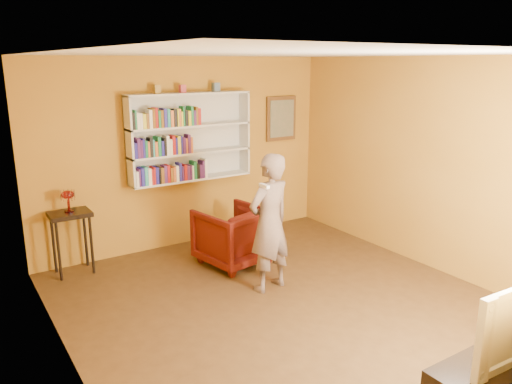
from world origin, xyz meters
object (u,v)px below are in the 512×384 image
(bookshelf, at_px, (189,137))
(ruby_lustre, at_px, (68,197))
(armchair, at_px, (233,236))
(console_table, at_px, (70,223))
(tv_cabinet, at_px, (503,383))
(person, at_px, (269,223))

(bookshelf, relative_size, ruby_lustre, 6.50)
(ruby_lustre, height_order, armchair, ruby_lustre)
(armchair, bearing_deg, ruby_lustre, -34.30)
(console_table, relative_size, ruby_lustre, 2.93)
(bookshelf, bearing_deg, tv_cabinet, -85.54)
(bookshelf, relative_size, console_table, 2.22)
(armchair, relative_size, person, 0.52)
(bookshelf, height_order, person, bookshelf)
(console_table, xyz_separation_m, person, (1.83, -1.73, 0.15))
(ruby_lustre, bearing_deg, tv_cabinet, -64.98)
(person, xyz_separation_m, tv_cabinet, (0.27, -2.77, -0.57))
(console_table, xyz_separation_m, ruby_lustre, (0.00, -0.00, 0.34))
(bookshelf, height_order, ruby_lustre, bookshelf)
(bookshelf, xyz_separation_m, person, (0.10, -1.89, -0.78))
(person, bearing_deg, armchair, -103.06)
(ruby_lustre, distance_m, armchair, 2.14)
(ruby_lustre, relative_size, tv_cabinet, 0.20)
(console_table, bearing_deg, tv_cabinet, -64.98)
(armchair, bearing_deg, bookshelf, -92.61)
(ruby_lustre, height_order, person, person)
(bookshelf, distance_m, tv_cabinet, 4.86)
(armchair, height_order, person, person)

